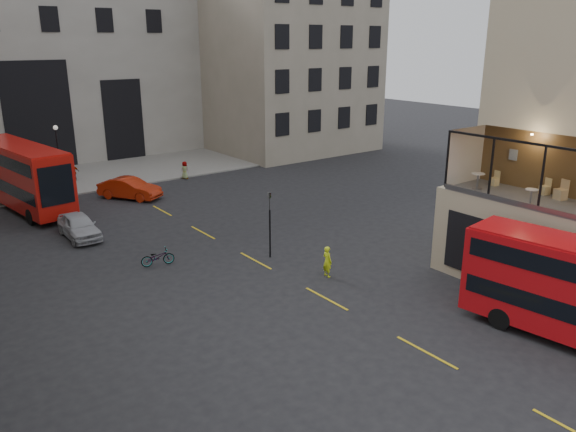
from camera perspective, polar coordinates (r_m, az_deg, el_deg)
ground at (r=24.81m, az=16.86°, el=-11.67°), size 140.00×140.00×0.00m
host_frontage at (r=29.07m, az=24.91°, el=-3.33°), size 3.00×11.00×4.50m
cafe_floor at (r=28.40m, az=25.49°, el=1.02°), size 3.00×10.00×0.10m
gateway at (r=61.64m, az=-25.69°, el=13.63°), size 35.00×10.60×18.00m
building_right at (r=64.61m, az=-1.11°, el=16.29°), size 16.60×18.60×20.00m
pavement_far at (r=52.95m, az=-23.08°, el=3.31°), size 40.00×12.00×0.12m
traffic_light_near at (r=31.07m, az=-1.86°, el=-0.02°), size 0.16×0.20×3.80m
street_lamp_b at (r=48.67m, az=-22.18°, el=5.10°), size 0.36×0.36×5.33m
bus_far at (r=44.57m, az=-25.47°, el=3.98°), size 4.26×12.06×4.71m
car_a at (r=37.03m, az=-20.46°, el=-0.96°), size 1.85×4.45×1.51m
car_b at (r=44.95m, az=-15.79°, el=2.71°), size 4.13×5.01×1.61m
bicycle at (r=31.39m, az=-13.10°, el=-4.09°), size 1.90×1.04×0.94m
cyclist at (r=29.12m, az=4.01°, el=-4.64°), size 0.41×0.61×1.65m
pedestrian_c at (r=51.81m, az=-20.95°, el=4.17°), size 1.07×0.67×1.69m
pedestrian_d at (r=50.34m, az=-10.44°, el=4.60°), size 0.79×0.90×1.56m
cafe_table_mid at (r=27.78m, az=23.48°, el=2.05°), size 0.57×0.57×0.71m
cafe_table_far at (r=29.65m, az=18.73°, el=3.63°), size 0.65×0.65×0.81m
cafe_chair_b at (r=29.22m, az=25.97°, el=2.06°), size 0.57×0.57×0.95m
cafe_chair_c at (r=29.85m, az=24.63°, el=2.45°), size 0.48×0.48×0.80m
cafe_chair_d at (r=30.76m, az=20.23°, el=3.36°), size 0.43×0.43×0.76m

